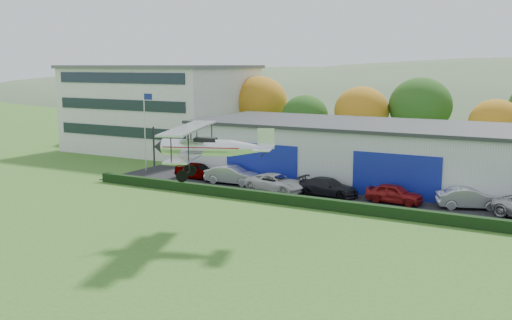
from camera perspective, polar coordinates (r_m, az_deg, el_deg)
The scene contains 15 objects.
ground at distance 30.11m, azimuth -7.81°, elevation -11.13°, with size 300.00×300.00×0.00m, color #3A6620.
apron at distance 46.91m, azimuth 10.77°, elevation -3.71°, with size 48.00×9.00×0.05m, color black.
hedge at distance 42.40m, azimuth 8.75°, elevation -4.53°, with size 46.00×0.60×0.80m, color black.
hangar at distance 52.51m, azimuth 15.31°, elevation 0.43°, with size 40.60×12.60×5.30m.
office_block at distance 73.23m, azimuth -9.20°, elevation 5.09°, with size 20.60×15.60×10.40m.
flagpole at distance 58.10m, azimuth -10.76°, elevation 3.54°, with size 1.05×0.10×8.00m.
tree_belt at distance 65.37m, azimuth 14.51°, elevation 4.76°, with size 75.70×13.22×10.12m.
distant_hills at distance 165.62m, azimuth 21.12°, elevation 0.54°, with size 430.00×196.00×56.00m.
car_0 at distance 54.02m, azimuth -5.72°, elevation -1.03°, with size 1.79×4.45×1.51m, color gray.
car_1 at distance 51.41m, azimuth -2.35°, elevation -1.46°, with size 1.71×4.92×1.62m, color silver.
car_2 at distance 48.45m, azimuth 1.96°, elevation -2.24°, with size 2.38×5.16×1.43m, color silver.
car_3 at distance 47.18m, azimuth 7.08°, elevation -2.63°, with size 1.99×4.90×1.42m, color black.
car_4 at distance 45.57m, azimuth 13.38°, elevation -3.21°, with size 1.73×4.29×1.46m, color maroon.
car_5 at distance 45.45m, azimuth 20.16°, elevation -3.52°, with size 1.62×4.65×1.53m, color silver.
biplane at distance 35.57m, azimuth -4.80°, elevation 1.39°, with size 7.59×8.54×3.23m.
Camera 1 is at (16.99, -22.54, 10.48)m, focal length 40.87 mm.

